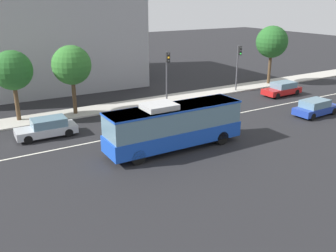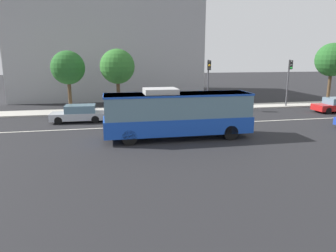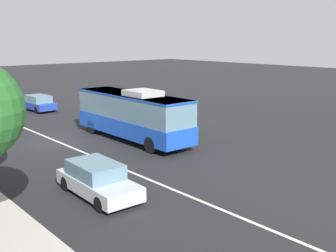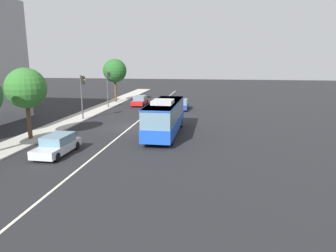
{
  "view_description": "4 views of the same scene",
  "coord_description": "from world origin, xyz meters",
  "px_view_note": "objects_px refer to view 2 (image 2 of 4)",
  "views": [
    {
      "loc": [
        -15.72,
        -24.74,
        10.16
      ],
      "look_at": [
        -3.21,
        -3.89,
        1.7
      ],
      "focal_mm": 39.53,
      "sensor_mm": 36.0,
      "label": 1
    },
    {
      "loc": [
        -7.53,
        -24.02,
        5.5
      ],
      "look_at": [
        -3.71,
        -5.12,
        1.13
      ],
      "focal_mm": 32.73,
      "sensor_mm": 36.0,
      "label": 2
    },
    {
      "loc": [
        -24.56,
        11.49,
        6.65
      ],
      "look_at": [
        -4.85,
        -5.45,
        1.09
      ],
      "focal_mm": 43.68,
      "sensor_mm": 36.0,
      "label": 3
    },
    {
      "loc": [
        -30.69,
        -8.51,
        6.98
      ],
      "look_at": [
        -5.78,
        -4.82,
        1.52
      ],
      "focal_mm": 33.02,
      "sensor_mm": 36.0,
      "label": 4
    }
  ],
  "objects_px": {
    "sedan_silver": "(79,114)",
    "traffic_light_mid_block": "(289,75)",
    "street_tree_kerbside_centre": "(68,68)",
    "traffic_light_near_corner": "(208,76)",
    "street_tree_kerbside_left": "(117,67)",
    "street_tree_kerbside_right": "(332,60)",
    "transit_bus": "(178,112)"
  },
  "relations": [
    {
      "from": "sedan_silver",
      "to": "traffic_light_mid_block",
      "type": "xyz_separation_m",
      "value": [
        22.11,
        3.59,
        2.84
      ]
    },
    {
      "from": "street_tree_kerbside_centre",
      "to": "traffic_light_near_corner",
      "type": "bearing_deg",
      "value": -6.77
    },
    {
      "from": "traffic_light_near_corner",
      "to": "street_tree_kerbside_centre",
      "type": "xyz_separation_m",
      "value": [
        -14.0,
        1.66,
        0.86
      ]
    },
    {
      "from": "street_tree_kerbside_left",
      "to": "street_tree_kerbside_right",
      "type": "xyz_separation_m",
      "value": [
        24.37,
        0.02,
        0.61
      ]
    },
    {
      "from": "traffic_light_near_corner",
      "to": "street_tree_kerbside_centre",
      "type": "bearing_deg",
      "value": -93.45
    },
    {
      "from": "transit_bus",
      "to": "street_tree_kerbside_centre",
      "type": "xyz_separation_m",
      "value": [
        -8.3,
        12.11,
        2.62
      ]
    },
    {
      "from": "street_tree_kerbside_centre",
      "to": "street_tree_kerbside_left",
      "type": "bearing_deg",
      "value": -7.6
    },
    {
      "from": "traffic_light_mid_block",
      "to": "street_tree_kerbside_left",
      "type": "relative_size",
      "value": 0.83
    },
    {
      "from": "transit_bus",
      "to": "street_tree_kerbside_right",
      "type": "xyz_separation_m",
      "value": [
        20.88,
        11.49,
        3.33
      ]
    },
    {
      "from": "sedan_silver",
      "to": "street_tree_kerbside_left",
      "type": "relative_size",
      "value": 0.72
    },
    {
      "from": "traffic_light_mid_block",
      "to": "street_tree_kerbside_right",
      "type": "xyz_separation_m",
      "value": [
        5.87,
        0.89,
        1.58
      ]
    },
    {
      "from": "street_tree_kerbside_centre",
      "to": "street_tree_kerbside_right",
      "type": "distance_m",
      "value": 29.2
    },
    {
      "from": "sedan_silver",
      "to": "traffic_light_mid_block",
      "type": "relative_size",
      "value": 0.87
    },
    {
      "from": "traffic_light_mid_block",
      "to": "street_tree_kerbside_left",
      "type": "bearing_deg",
      "value": -93.14
    },
    {
      "from": "transit_bus",
      "to": "street_tree_kerbside_centre",
      "type": "height_order",
      "value": "street_tree_kerbside_centre"
    },
    {
      "from": "sedan_silver",
      "to": "street_tree_kerbside_right",
      "type": "distance_m",
      "value": 28.68
    },
    {
      "from": "transit_bus",
      "to": "street_tree_kerbside_right",
      "type": "distance_m",
      "value": 24.06
    },
    {
      "from": "street_tree_kerbside_right",
      "to": "street_tree_kerbside_centre",
      "type": "bearing_deg",
      "value": 178.78
    },
    {
      "from": "sedan_silver",
      "to": "traffic_light_near_corner",
      "type": "xyz_separation_m",
      "value": [
        12.8,
        3.44,
        2.84
      ]
    },
    {
      "from": "sedan_silver",
      "to": "transit_bus",
      "type": "bearing_deg",
      "value": 136.92
    },
    {
      "from": "transit_bus",
      "to": "street_tree_kerbside_left",
      "type": "bearing_deg",
      "value": 107.29
    },
    {
      "from": "traffic_light_near_corner",
      "to": "traffic_light_mid_block",
      "type": "xyz_separation_m",
      "value": [
        9.3,
        0.15,
        0.0
      ]
    },
    {
      "from": "street_tree_kerbside_left",
      "to": "street_tree_kerbside_right",
      "type": "height_order",
      "value": "street_tree_kerbside_right"
    },
    {
      "from": "traffic_light_near_corner",
      "to": "street_tree_kerbside_left",
      "type": "xyz_separation_m",
      "value": [
        -9.2,
        1.02,
        0.97
      ]
    },
    {
      "from": "transit_bus",
      "to": "sedan_silver",
      "type": "distance_m",
      "value": 10.04
    },
    {
      "from": "sedan_silver",
      "to": "street_tree_kerbside_left",
      "type": "bearing_deg",
      "value": -127.43
    },
    {
      "from": "street_tree_kerbside_left",
      "to": "street_tree_kerbside_centre",
      "type": "height_order",
      "value": "street_tree_kerbside_left"
    },
    {
      "from": "transit_bus",
      "to": "street_tree_kerbside_centre",
      "type": "bearing_deg",
      "value": 124.76
    },
    {
      "from": "traffic_light_mid_block",
      "to": "transit_bus",
      "type": "bearing_deg",
      "value": -55.2
    },
    {
      "from": "street_tree_kerbside_centre",
      "to": "street_tree_kerbside_right",
      "type": "height_order",
      "value": "street_tree_kerbside_right"
    },
    {
      "from": "transit_bus",
      "to": "sedan_silver",
      "type": "relative_size",
      "value": 2.2
    },
    {
      "from": "street_tree_kerbside_centre",
      "to": "street_tree_kerbside_right",
      "type": "xyz_separation_m",
      "value": [
        29.18,
        -0.62,
        0.71
      ]
    }
  ]
}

